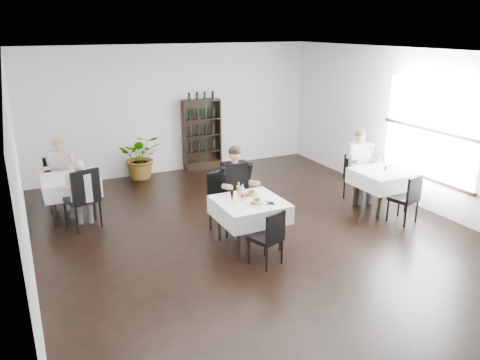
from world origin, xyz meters
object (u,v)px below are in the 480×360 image
(diner_main, at_px, (237,183))
(potted_tree, at_px, (141,157))
(main_table, at_px, (250,209))
(wine_shelf, at_px, (202,135))

(diner_main, bearing_deg, potted_tree, 100.77)
(main_table, xyz_separation_m, diner_main, (0.04, 0.56, 0.26))
(wine_shelf, bearing_deg, diner_main, -102.86)
(main_table, height_order, potted_tree, potted_tree)
(main_table, height_order, diner_main, diner_main)
(main_table, distance_m, diner_main, 0.62)
(wine_shelf, relative_size, diner_main, 1.16)
(wine_shelf, height_order, diner_main, wine_shelf)
(wine_shelf, distance_m, potted_tree, 1.59)
(wine_shelf, relative_size, main_table, 1.70)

